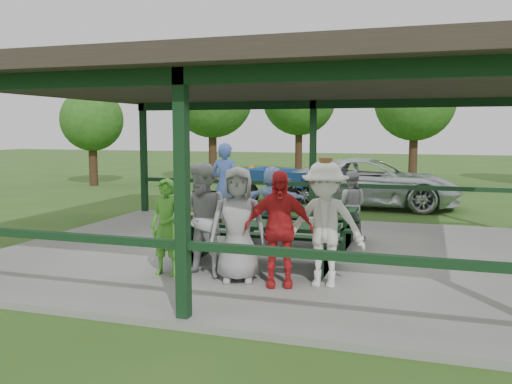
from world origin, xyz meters
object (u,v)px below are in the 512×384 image
(contestant_green, at_px, (167,227))
(spectator_blue, at_px, (225,185))
(contestant_grey_mid, at_px, (238,224))
(contestant_grey_left, at_px, (204,221))
(pickup_truck, at_px, (372,183))
(farm_trailer, at_px, (282,186))
(contestant_red, at_px, (279,229))
(picnic_table_far, at_px, (293,220))
(contestant_white_fedora, at_px, (325,224))
(spectator_lblue, at_px, (273,200))
(picnic_table_near, at_px, (257,239))
(spectator_grey, at_px, (350,205))

(contestant_green, bearing_deg, spectator_blue, 100.62)
(contestant_green, relative_size, contestant_grey_mid, 0.88)
(contestant_grey_left, height_order, contestant_grey_mid, contestant_grey_left)
(pickup_truck, bearing_deg, farm_trailer, 95.60)
(farm_trailer, bearing_deg, contestant_red, -52.28)
(farm_trailer, bearing_deg, picnic_table_far, -50.00)
(contestant_red, bearing_deg, contestant_white_fedora, 0.35)
(contestant_grey_mid, relative_size, spectator_lblue, 1.16)
(farm_trailer, bearing_deg, picnic_table_near, -54.83)
(contestant_green, distance_m, contestant_white_fedora, 2.48)
(picnic_table_far, distance_m, pickup_truck, 6.56)
(spectator_blue, bearing_deg, pickup_truck, -117.33)
(contestant_white_fedora, relative_size, spectator_grey, 1.31)
(contestant_green, height_order, farm_trailer, contestant_green)
(picnic_table_far, relative_size, spectator_blue, 1.28)
(spectator_grey, bearing_deg, contestant_green, 54.34)
(contestant_red, bearing_deg, farm_trailer, 88.52)
(spectator_blue, bearing_deg, spectator_lblue, 160.26)
(spectator_lblue, bearing_deg, spectator_blue, -20.23)
(contestant_grey_mid, height_order, contestant_white_fedora, contestant_white_fedora)
(contestant_grey_left, distance_m, spectator_lblue, 3.69)
(picnic_table_far, relative_size, contestant_grey_mid, 1.45)
(contestant_red, bearing_deg, spectator_grey, 65.81)
(contestant_white_fedora, relative_size, farm_trailer, 0.56)
(spectator_grey, xyz_separation_m, pickup_truck, (-0.13, 5.70, -0.07))
(picnic_table_far, bearing_deg, contestant_red, -80.22)
(spectator_grey, bearing_deg, spectator_blue, -14.09)
(picnic_table_far, distance_m, farm_trailer, 6.52)
(picnic_table_near, distance_m, picnic_table_far, 2.00)
(contestant_green, xyz_separation_m, contestant_grey_left, (0.62, 0.06, 0.13))
(contestant_grey_left, relative_size, pickup_truck, 0.33)
(spectator_blue, relative_size, farm_trailer, 0.59)
(contestant_red, distance_m, pickup_truck, 9.45)
(spectator_grey, bearing_deg, picnic_table_near, 64.30)
(contestant_grey_mid, bearing_deg, picnic_table_far, 70.85)
(spectator_lblue, distance_m, farm_trailer, 5.54)
(picnic_table_far, bearing_deg, spectator_lblue, 128.25)
(contestant_green, height_order, spectator_blue, spectator_blue)
(contestant_grey_left, bearing_deg, contestant_white_fedora, 13.12)
(farm_trailer, bearing_deg, spectator_grey, -38.68)
(picnic_table_far, height_order, contestant_grey_left, contestant_grey_left)
(spectator_grey, relative_size, pickup_truck, 0.27)
(contestant_grey_mid, bearing_deg, farm_trailer, 84.59)
(picnic_table_near, distance_m, pickup_truck, 8.55)
(contestant_grey_left, bearing_deg, picnic_table_near, 65.98)
(contestant_red, distance_m, spectator_grey, 3.77)
(spectator_lblue, xyz_separation_m, pickup_truck, (1.57, 5.65, -0.10))
(spectator_grey, bearing_deg, contestant_red, 78.89)
(spectator_lblue, height_order, spectator_blue, spectator_blue)
(contestant_grey_mid, height_order, spectator_blue, spectator_blue)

